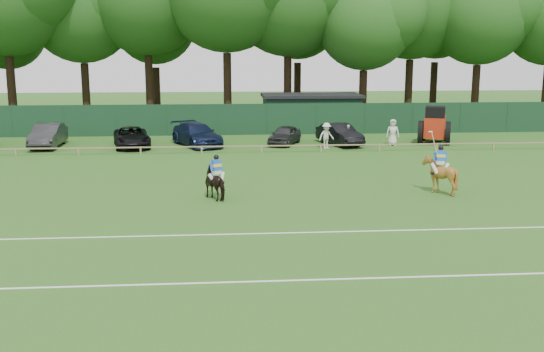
{
  "coord_description": "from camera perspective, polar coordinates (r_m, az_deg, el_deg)",
  "views": [
    {
      "loc": [
        -1.64,
        -23.94,
        6.81
      ],
      "look_at": [
        0.5,
        3.0,
        1.4
      ],
      "focal_mm": 42.0,
      "sensor_mm": 36.0,
      "label": 1
    }
  ],
  "objects": [
    {
      "name": "ground",
      "position": [
        24.94,
        -0.6,
        -4.52
      ],
      "size": [
        160.0,
        160.0,
        0.0
      ],
      "primitive_type": "plane",
      "color": "#1E4C14",
      "rests_on": "ground"
    },
    {
      "name": "horse_chestnut",
      "position": [
        31.41,
        14.78,
        0.1
      ],
      "size": [
        1.66,
        1.82,
        1.8
      ],
      "primitive_type": "imported",
      "rotation": [
        0.0,
        0.0,
        3.01
      ],
      "color": "brown",
      "rests_on": "ground"
    },
    {
      "name": "rider_dark",
      "position": [
        29.26,
        -4.99,
        0.68
      ],
      "size": [
        0.85,
        0.65,
        1.41
      ],
      "rotation": [
        0.0,
        0.0,
        3.74
      ],
      "color": "silver",
      "rests_on": "ground"
    },
    {
      "name": "tractor",
      "position": [
        48.2,
        14.38,
        4.39
      ],
      "size": [
        3.15,
        3.78,
        2.72
      ],
      "rotation": [
        0.0,
        0.0,
        -0.36
      ],
      "color": "#AA240F",
      "rests_on": "ground"
    },
    {
      "name": "utility_shed",
      "position": [
        54.73,
        3.52,
        5.77
      ],
      "size": [
        8.4,
        4.4,
        3.04
      ],
      "color": "#14331E",
      "rests_on": "ground"
    },
    {
      "name": "sedan_navy",
      "position": [
        45.82,
        -6.76,
        3.71
      ],
      "size": [
        4.31,
        5.97,
        1.61
      ],
      "primitive_type": "imported",
      "rotation": [
        0.0,
        0.0,
        0.42
      ],
      "color": "#131C3D",
      "rests_on": "ground"
    },
    {
      "name": "perimeter_fence",
      "position": [
        51.27,
        -2.69,
        5.09
      ],
      "size": [
        92.08,
        0.08,
        2.5
      ],
      "color": "#14351E",
      "rests_on": "ground"
    },
    {
      "name": "sedan_grey",
      "position": [
        47.47,
        -19.45,
        3.43
      ],
      "size": [
        1.84,
        5.03,
        1.65
      ],
      "primitive_type": "imported",
      "rotation": [
        0.0,
        0.0,
        0.02
      ],
      "color": "#2C2D2F",
      "rests_on": "ground"
    },
    {
      "name": "estate_black",
      "position": [
        46.16,
        6.09,
        3.73
      ],
      "size": [
        2.98,
        4.91,
        1.53
      ],
      "primitive_type": "imported",
      "rotation": [
        0.0,
        0.0,
        0.32
      ],
      "color": "black",
      "rests_on": "ground"
    },
    {
      "name": "suv_black",
      "position": [
        45.84,
        -12.46,
        3.4
      ],
      "size": [
        3.29,
        5.45,
        1.41
      ],
      "primitive_type": "imported",
      "rotation": [
        0.0,
        0.0,
        0.2
      ],
      "color": "black",
      "rests_on": "ground"
    },
    {
      "name": "hatch_grey",
      "position": [
        46.08,
        1.14,
        3.68
      ],
      "size": [
        3.06,
        4.34,
        1.37
      ],
      "primitive_type": "imported",
      "rotation": [
        0.0,
        0.0,
        -0.4
      ],
      "color": "#302F32",
      "rests_on": "ground"
    },
    {
      "name": "tree_row",
      "position": [
        59.44,
        -1.01,
        4.74
      ],
      "size": [
        96.0,
        12.0,
        21.0
      ],
      "primitive_type": null,
      "color": "#26561C",
      "rests_on": "ground"
    },
    {
      "name": "spectator_left",
      "position": [
        44.39,
        4.9,
        3.62
      ],
      "size": [
        1.32,
        1.04,
        1.79
      ],
      "primitive_type": "imported",
      "rotation": [
        0.0,
        0.0,
        0.37
      ],
      "color": "beige",
      "rests_on": "ground"
    },
    {
      "name": "pitch_rail",
      "position": [
        42.45,
        -2.28,
        2.69
      ],
      "size": [
        62.1,
        0.1,
        0.5
      ],
      "color": "#997F5B",
      "rests_on": "ground"
    },
    {
      "name": "horse_dark",
      "position": [
        29.41,
        -4.98,
        -0.63
      ],
      "size": [
        1.65,
        1.9,
        1.48
      ],
      "primitive_type": "imported",
      "rotation": [
        0.0,
        0.0,
        3.74
      ],
      "color": "black",
      "rests_on": "ground"
    },
    {
      "name": "rider_chestnut",
      "position": [
        31.26,
        14.86,
        1.52
      ],
      "size": [
        0.93,
        0.64,
        2.05
      ],
      "rotation": [
        0.0,
        0.0,
        3.01
      ],
      "color": "silver",
      "rests_on": "ground"
    },
    {
      "name": "spectator_mid",
      "position": [
        45.79,
        6.81,
        3.65
      ],
      "size": [
        0.95,
        0.57,
        1.52
      ],
      "primitive_type": "imported",
      "rotation": [
        0.0,
        0.0,
        0.23
      ],
      "color": "silver",
      "rests_on": "ground"
    },
    {
      "name": "pitch_lines",
      "position": [
        21.61,
        0.04,
        -7.04
      ],
      "size": [
        60.0,
        5.1,
        0.01
      ],
      "color": "silver",
      "rests_on": "ground"
    },
    {
      "name": "spectator_right",
      "position": [
        46.42,
        10.77,
        3.86
      ],
      "size": [
        0.99,
        0.71,
        1.89
      ],
      "primitive_type": "imported",
      "rotation": [
        0.0,
        0.0,
        -0.12
      ],
      "color": "beige",
      "rests_on": "ground"
    }
  ]
}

